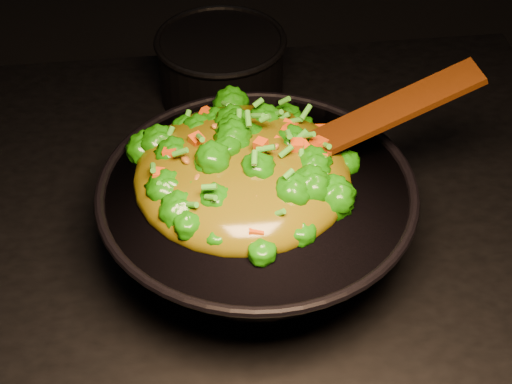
{
  "coord_description": "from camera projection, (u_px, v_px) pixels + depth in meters",
  "views": [
    {
      "loc": [
        0.03,
        -0.69,
        1.63
      ],
      "look_at": [
        0.11,
        -0.0,
        0.99
      ],
      "focal_mm": 55.0,
      "sensor_mm": 36.0,
      "label": 1
    }
  ],
  "objects": [
    {
      "name": "spatula",
      "position": [
        359.0,
        126.0,
        0.93
      ],
      "size": [
        0.29,
        0.08,
        0.12
      ],
      "primitive_type": "cube",
      "rotation": [
        0.0,
        -0.38,
        0.1
      ],
      "color": "#361705",
      "rests_on": "wok"
    },
    {
      "name": "back_pot",
      "position": [
        221.0,
        68.0,
        1.2
      ],
      "size": [
        0.2,
        0.2,
        0.11
      ],
      "primitive_type": "cylinder",
      "rotation": [
        0.0,
        0.0,
        -0.06
      ],
      "color": "black",
      "rests_on": "stovetop"
    },
    {
      "name": "stir_fry",
      "position": [
        242.0,
        149.0,
        0.91
      ],
      "size": [
        0.33,
        0.33,
        0.09
      ],
      "primitive_type": null,
      "rotation": [
        0.0,
        0.0,
        -0.32
      ],
      "color": "#1B7608",
      "rests_on": "wok"
    },
    {
      "name": "wok",
      "position": [
        257.0,
        219.0,
        0.96
      ],
      "size": [
        0.47,
        0.47,
        0.1
      ],
      "primitive_type": null,
      "rotation": [
        0.0,
        0.0,
        0.34
      ],
      "color": "black",
      "rests_on": "stovetop"
    }
  ]
}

